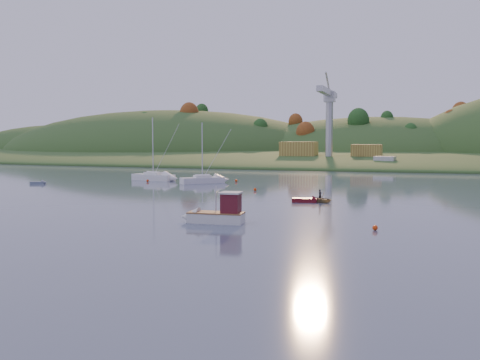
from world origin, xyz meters
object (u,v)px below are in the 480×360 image
(canoe, at_px, (320,199))
(red_tender, at_px, (310,200))
(sailboat_far, at_px, (153,176))
(sailboat_near, at_px, (202,179))
(grey_dinghy, at_px, (41,183))
(fishing_boat, at_px, (212,214))

(canoe, distance_m, red_tender, 1.34)
(sailboat_far, height_order, red_tender, sailboat_far)
(sailboat_far, bearing_deg, red_tender, -23.88)
(sailboat_near, distance_m, grey_dinghy, 29.49)
(sailboat_far, relative_size, canoe, 3.40)
(sailboat_near, height_order, red_tender, sailboat_near)
(canoe, bearing_deg, sailboat_near, 76.34)
(fishing_boat, height_order, sailboat_near, sailboat_near)
(fishing_boat, distance_m, canoe, 21.57)
(fishing_boat, distance_m, sailboat_far, 54.77)
(canoe, height_order, grey_dinghy, grey_dinghy)
(fishing_boat, xyz_separation_m, grey_dinghy, (-45.97, 31.80, -0.69))
(red_tender, bearing_deg, fishing_boat, -115.48)
(red_tender, bearing_deg, grey_dinghy, 158.45)
(sailboat_far, xyz_separation_m, grey_dinghy, (-15.69, -13.84, -0.56))
(fishing_boat, bearing_deg, red_tender, -110.88)
(red_tender, bearing_deg, sailboat_near, 128.71)
(sailboat_near, bearing_deg, fishing_boat, -109.85)
(fishing_boat, bearing_deg, canoe, -113.63)
(red_tender, height_order, grey_dinghy, red_tender)
(sailboat_far, distance_m, grey_dinghy, 20.93)
(sailboat_near, bearing_deg, red_tender, -86.10)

